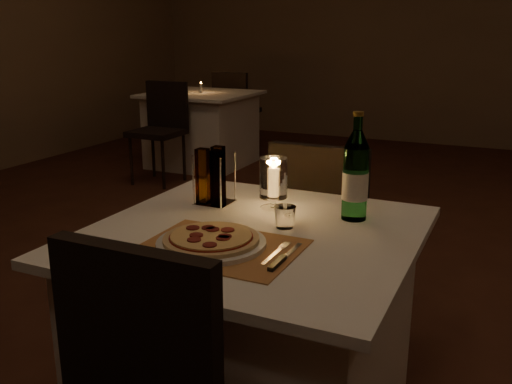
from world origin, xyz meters
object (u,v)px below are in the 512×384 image
at_px(hurricane_candle, 273,180).
at_px(main_table, 253,334).
at_px(water_bottle, 355,177).
at_px(plate, 211,243).
at_px(neighbor_table_left, 202,129).
at_px(chair_far, 324,221).
at_px(tumbler, 285,217).
at_px(pizza, 211,238).

bearing_deg(hurricane_candle, main_table, -83.05).
bearing_deg(main_table, water_bottle, 43.95).
xyz_separation_m(plate, neighbor_table_left, (-2.17, 3.64, -0.38)).
distance_m(chair_far, tumbler, 0.69).
relative_size(tumbler, water_bottle, 0.20).
height_order(plate, water_bottle, water_bottle).
xyz_separation_m(pizza, water_bottle, (0.30, 0.43, 0.12)).
xyz_separation_m(tumbler, hurricane_candle, (-0.11, 0.15, 0.07)).
bearing_deg(plate, water_bottle, 54.41).
xyz_separation_m(chair_far, neighbor_table_left, (-2.22, 2.75, -0.18)).
relative_size(chair_far, water_bottle, 2.52).
xyz_separation_m(plate, tumbler, (0.13, 0.25, 0.02)).
bearing_deg(hurricane_candle, pizza, -93.33).
height_order(chair_far, pizza, chair_far).
bearing_deg(water_bottle, plate, -125.59).
height_order(plate, neighbor_table_left, plate).
xyz_separation_m(chair_far, plate, (-0.05, -0.89, 0.20)).
xyz_separation_m(main_table, water_bottle, (0.25, 0.25, 0.51)).
distance_m(pizza, neighbor_table_left, 4.26).
bearing_deg(pizza, tumbler, 62.05).
bearing_deg(chair_far, tumbler, -82.96).
distance_m(main_table, chair_far, 0.74).
bearing_deg(plate, main_table, 74.48).
bearing_deg(neighbor_table_left, main_table, -57.39).
xyz_separation_m(main_table, neighbor_table_left, (-2.22, 3.46, 0.00)).
relative_size(main_table, pizza, 3.57).
relative_size(chair_far, tumbler, 12.74).
height_order(chair_far, tumbler, chair_far).
distance_m(main_table, water_bottle, 0.62).
distance_m(water_bottle, neighbor_table_left, 4.09).
height_order(main_table, water_bottle, water_bottle).
relative_size(main_table, chair_far, 1.11).
bearing_deg(plate, neighbor_table_left, 120.73).
xyz_separation_m(plate, hurricane_candle, (0.02, 0.40, 0.10)).
xyz_separation_m(main_table, chair_far, (0.00, 0.71, 0.18)).
xyz_separation_m(main_table, pizza, (-0.05, -0.18, 0.39)).
distance_m(main_table, plate, 0.42).
distance_m(main_table, tumbler, 0.41).
distance_m(tumbler, water_bottle, 0.27).
distance_m(chair_far, hurricane_candle, 0.58).
relative_size(water_bottle, neighbor_table_left, 0.36).
height_order(main_table, plate, plate).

